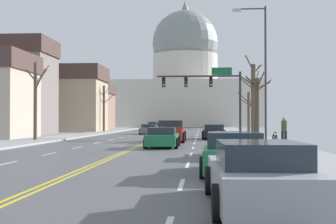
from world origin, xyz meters
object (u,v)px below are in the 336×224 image
bicycle_parked (275,140)px  pickup_truck_near_01 (171,132)px  sedan_near_04 (234,154)px  sedan_oncoming_03 (153,125)px  sedan_near_05 (258,176)px  pedestrian_01 (284,129)px  sedan_near_03 (233,145)px  sedan_oncoming_00 (149,129)px  sedan_oncoming_02 (166,126)px  sedan_near_00 (214,132)px  sedan_near_02 (163,138)px  street_lamp_right (262,63)px  signal_gantry (209,87)px  sedan_oncoming_01 (160,127)px  pedestrian_00 (257,128)px

bicycle_parked → pickup_truck_near_01: bearing=132.2°
sedan_near_04 → sedan_oncoming_03: bearing=98.0°
sedan_near_05 → pedestrian_01: pedestrian_01 is taller
sedan_near_03 → sedan_oncoming_00: bearing=103.0°
sedan_near_04 → sedan_oncoming_02: (-6.98, 62.72, -0.08)m
sedan_oncoming_02 → pickup_truck_near_01: bearing=-85.1°
sedan_near_04 → sedan_oncoming_00: size_ratio=0.96×
sedan_oncoming_02 → sedan_oncoming_00: bearing=-90.3°
sedan_oncoming_03 → sedan_near_03: bearing=-80.8°
sedan_near_00 → sedan_near_02: size_ratio=0.95×
street_lamp_right → sedan_near_03: size_ratio=2.04×
signal_gantry → bicycle_parked: size_ratio=4.47×
sedan_oncoming_00 → street_lamp_right: bearing=-66.2°
sedan_near_03 → sedan_near_05: (-0.31, -12.08, 0.06)m
signal_gantry → sedan_near_02: size_ratio=1.76×
sedan_near_02 → sedan_oncoming_03: 58.01m
signal_gantry → sedan_near_05: size_ratio=1.69×
sedan_near_03 → sedan_oncoming_01: 46.86m
sedan_near_00 → bicycle_parked: sedan_near_00 is taller
sedan_oncoming_03 → sedan_near_05: bearing=-82.5°
sedan_oncoming_01 → sedan_near_03: bearing=-80.8°
signal_gantry → sedan_near_02: 16.53m
pickup_truck_near_01 → sedan_oncoming_00: size_ratio=1.19×
sedan_near_02 → pedestrian_00: size_ratio=2.86×
sedan_near_05 → pedestrian_01: size_ratio=2.72×
pickup_truck_near_01 → sedan_oncoming_03: (-6.68, 50.72, -0.14)m
sedan_oncoming_03 → sedan_near_00: bearing=-77.4°
sedan_oncoming_01 → pedestrian_00: bearing=-71.3°
sedan_near_04 → bicycle_parked: size_ratio=2.48×
pickup_truck_near_01 → sedan_near_04: 20.76m
sedan_near_00 → sedan_oncoming_02: (-6.98, 36.74, -0.05)m
bicycle_parked → sedan_near_04: bearing=-104.0°
street_lamp_right → sedan_near_05: street_lamp_right is taller
pedestrian_01 → signal_gantry: bearing=105.4°
sedan_near_00 → pedestrian_01: bearing=-72.0°
sedan_near_02 → pedestrian_00: pedestrian_00 is taller
pickup_truck_near_01 → sedan_oncoming_02: pickup_truck_near_01 is taller
sedan_oncoming_01 → sedan_near_00: bearing=-75.2°
sedan_oncoming_01 → bicycle_parked: size_ratio=2.49×
pedestrian_01 → sedan_near_00: bearing=108.0°
sedan_near_00 → sedan_near_05: 31.57m
signal_gantry → sedan_near_02: signal_gantry is taller
sedan_oncoming_01 → bicycle_parked: 40.94m
sedan_near_00 → pickup_truck_near_01: bearing=-121.6°
pickup_truck_near_01 → sedan_oncoming_00: bearing=101.4°
pickup_truck_near_01 → sedan_near_04: size_ratio=1.25×
sedan_near_04 → street_lamp_right: bearing=79.8°
signal_gantry → street_lamp_right: bearing=-76.2°
sedan_near_02 → sedan_oncoming_01: 39.35m
street_lamp_right → sedan_oncoming_01: bearing=105.2°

